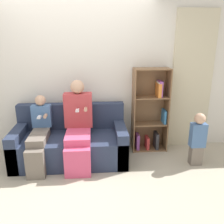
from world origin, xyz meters
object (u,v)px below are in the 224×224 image
Objects in this scene: toddler_standing at (198,139)px; child_seated at (39,134)px; adult_seated at (78,123)px; bookshelf at (151,111)px; couch at (71,143)px.

child_seated is at bearing 176.32° from toddler_standing.
adult_seated is 0.60m from child_seated.
child_seated is 1.87m from bookshelf.
child_seated is (-0.59, -0.06, -0.14)m from adult_seated.
bookshelf is (-0.59, 0.61, 0.26)m from toddler_standing.
bookshelf reaches higher than adult_seated.
couch is at bearing -167.38° from bookshelf.
adult_seated reaches higher than couch.
couch is 1.23× the size of bookshelf.
bookshelf is (1.22, 0.39, 0.03)m from adult_seated.
adult_seated is 0.90× the size of bookshelf.
bookshelf is (1.81, 0.46, 0.16)m from child_seated.
child_seated is at bearing -173.81° from adult_seated.
child_seated is at bearing -165.78° from bookshelf.
couch is 1.67× the size of child_seated.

